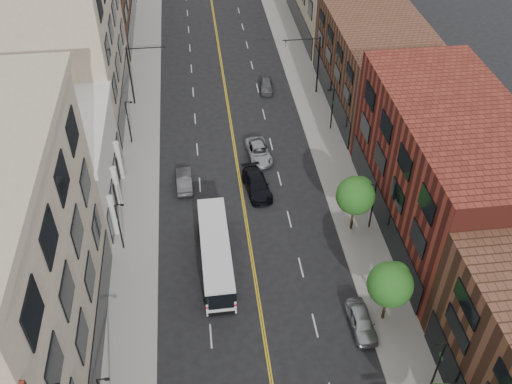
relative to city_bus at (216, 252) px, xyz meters
name	(u,v)px	position (x,y,z in m)	size (l,w,h in m)	color
sidewalk_left	(140,170)	(-6.91, 13.87, -1.55)	(4.00, 110.00, 0.15)	gray
sidewalk_right	(331,156)	(13.09, 13.87, -1.55)	(4.00, 110.00, 0.15)	gray
bldg_l_white	(55,169)	(-13.91, 9.87, 2.37)	(10.00, 14.00, 8.00)	silver
bldg_l_far_a	(67,36)	(-13.91, 26.87, 7.37)	(10.00, 20.00, 18.00)	tan
bldg_r_mid	(446,171)	(20.09, 2.87, 4.37)	(10.00, 22.00, 12.00)	maroon
bldg_r_far_a	(376,65)	(20.09, 23.87, 3.37)	(10.00, 20.00, 10.00)	brown
tree_r_2	(391,283)	(12.48, -7.05, 2.50)	(3.40, 3.40, 5.59)	black
tree_r_3	(356,194)	(12.48, 2.95, 2.50)	(3.40, 3.40, 5.59)	black
lamp_l_2	(119,224)	(-7.86, 2.87, 1.34)	(0.81, 0.55, 5.05)	black
lamp_l_3	(129,120)	(-7.86, 18.87, 1.34)	(0.81, 0.55, 5.05)	black
lamp_r_1	(439,362)	(14.04, -13.13, 1.34)	(0.81, 0.55, 5.05)	black
lamp_r_2	(372,203)	(14.04, 2.87, 1.34)	(0.81, 0.55, 5.05)	black
lamp_r_3	(332,107)	(14.04, 18.87, 1.34)	(0.81, 0.55, 5.05)	black
signal_mast_left	(136,69)	(-7.18, 26.87, 3.02)	(4.49, 0.18, 7.20)	black
signal_mast_right	(313,59)	(13.36, 26.87, 3.02)	(4.49, 0.18, 7.20)	black
city_bus	(216,252)	(0.00, 0.00, 0.00)	(2.72, 10.94, 2.80)	silver
car_parked_far	(361,322)	(10.49, -7.72, -0.90)	(1.72, 4.26, 1.45)	#A4A7AB
car_lane_behind	(184,180)	(-2.41, 10.92, -0.93)	(1.48, 4.25, 1.40)	#48484D
car_lane_a	(257,185)	(4.59, 9.29, -0.86)	(2.16, 5.32, 1.54)	black
car_lane_b	(259,152)	(5.46, 14.71, -0.94)	(2.30, 4.98, 1.39)	#A1A4A9
car_lane_c	(266,85)	(8.12, 28.27, -0.97)	(1.55, 3.86, 1.32)	#525358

